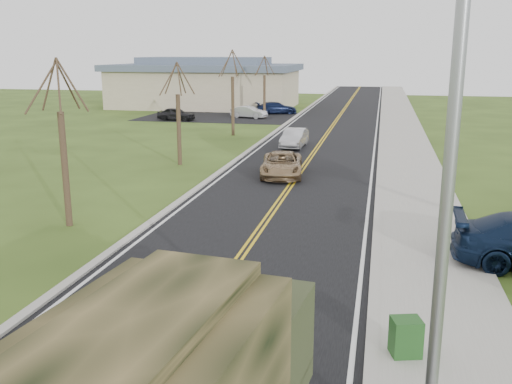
% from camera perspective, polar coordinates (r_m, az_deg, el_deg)
% --- Properties ---
extents(road, '(8.00, 120.00, 0.01)m').
position_cam_1_polar(road, '(48.82, 7.53, 6.38)').
color(road, black).
rests_on(road, ground).
extents(curb_right, '(0.30, 120.00, 0.12)m').
position_cam_1_polar(curb_right, '(48.64, 12.44, 6.21)').
color(curb_right, '#9E998E').
rests_on(curb_right, ground).
extents(sidewalk_right, '(3.20, 120.00, 0.10)m').
position_cam_1_polar(sidewalk_right, '(48.67, 14.50, 6.09)').
color(sidewalk_right, '#9E998E').
rests_on(sidewalk_right, ground).
extents(curb_left, '(0.30, 120.00, 0.10)m').
position_cam_1_polar(curb_left, '(49.33, 2.70, 6.61)').
color(curb_left, '#9E998E').
rests_on(curb_left, ground).
extents(street_light, '(1.65, 0.22, 8.00)m').
position_cam_1_polar(street_light, '(8.00, 17.89, -0.04)').
color(street_light, gray).
rests_on(street_light, ground).
extents(bare_tree_a, '(1.93, 2.26, 6.08)m').
position_cam_1_polar(bare_tree_a, '(21.65, -18.66, 3.47)').
color(bare_tree_a, '#38281C').
rests_on(bare_tree_a, ground).
extents(bare_tree_b, '(1.83, 2.14, 5.73)m').
position_cam_1_polar(bare_tree_b, '(32.43, -7.75, 7.03)').
color(bare_tree_b, '#38281C').
rests_on(bare_tree_b, ground).
extents(bare_tree_c, '(2.04, 2.39, 6.42)m').
position_cam_1_polar(bare_tree_c, '(43.81, -2.34, 9.29)').
color(bare_tree_c, '#38281C').
rests_on(bare_tree_c, ground).
extents(bare_tree_d, '(1.88, 2.20, 5.91)m').
position_cam_1_polar(bare_tree_d, '(55.49, 0.85, 10.02)').
color(bare_tree_d, '#38281C').
rests_on(bare_tree_d, ground).
extents(commercial_building, '(25.50, 21.50, 5.65)m').
position_cam_1_polar(commercial_building, '(67.37, -5.05, 10.77)').
color(commercial_building, tan).
rests_on(commercial_building, ground).
extents(suv_champagne, '(2.62, 4.67, 1.23)m').
position_cam_1_polar(suv_champagne, '(29.38, 2.59, 2.77)').
color(suv_champagne, '#937653').
rests_on(suv_champagne, ground).
extents(sedan_silver, '(1.48, 3.87, 1.26)m').
position_cam_1_polar(sedan_silver, '(38.44, 3.85, 5.40)').
color(sedan_silver, silver).
rests_on(sedan_silver, ground).
extents(utility_box_near, '(0.71, 0.65, 0.80)m').
position_cam_1_polar(utility_box_near, '(12.60, 14.75, -13.83)').
color(utility_box_near, '#1E4B1B').
rests_on(utility_box_near, sidewalk_right).
extents(lot_car_dark, '(3.64, 1.74, 1.20)m').
position_cam_1_polar(lot_car_dark, '(54.12, -7.99, 7.72)').
color(lot_car_dark, black).
rests_on(lot_car_dark, ground).
extents(lot_car_silver, '(3.73, 2.00, 1.17)m').
position_cam_1_polar(lot_car_silver, '(55.63, -0.70, 8.00)').
color(lot_car_silver, silver).
rests_on(lot_car_silver, ground).
extents(lot_car_navy, '(4.57, 3.13, 1.23)m').
position_cam_1_polar(lot_car_navy, '(59.47, 2.05, 8.40)').
color(lot_car_navy, '#0E1736').
rests_on(lot_car_navy, ground).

